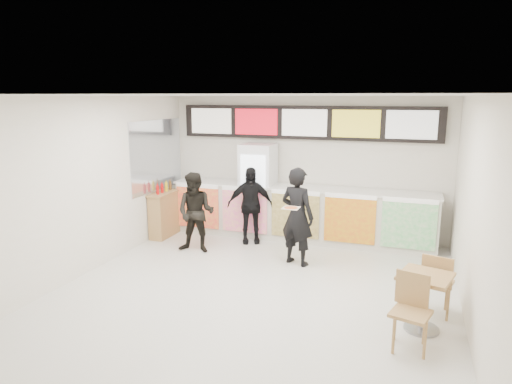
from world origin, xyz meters
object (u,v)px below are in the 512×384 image
at_px(service_counter, 299,213).
at_px(customer_left, 196,213).
at_px(drinks_fridge, 258,190).
at_px(customer_mid, 250,205).
at_px(cafe_table, 424,292).
at_px(condiment_ledge, 164,214).
at_px(customer_main, 297,216).

height_order(service_counter, customer_left, customer_left).
xyz_separation_m(drinks_fridge, customer_mid, (0.02, -0.56, -0.21)).
xyz_separation_m(cafe_table, condiment_ledge, (-5.27, 2.51, -0.03)).
relative_size(customer_left, cafe_table, 0.98).
height_order(drinks_fridge, condiment_ledge, drinks_fridge).
bearing_deg(customer_left, customer_main, -5.94).
relative_size(drinks_fridge, cafe_table, 1.25).
bearing_deg(condiment_ledge, customer_main, -12.75).
bearing_deg(customer_mid, customer_left, -155.38).
bearing_deg(condiment_ledge, cafe_table, -25.49).
xyz_separation_m(customer_main, customer_left, (-2.01, 0.01, -0.10)).
bearing_deg(cafe_table, customer_main, 155.64).
xyz_separation_m(customer_left, cafe_table, (4.15, -1.81, -0.25)).
xyz_separation_m(customer_main, customer_mid, (-1.22, 0.90, -0.09)).
height_order(customer_left, condiment_ledge, customer_left).
relative_size(drinks_fridge, condiment_ledge, 1.73).
bearing_deg(condiment_ledge, customer_mid, 5.68).
bearing_deg(customer_main, customer_left, 18.46).
height_order(service_counter, customer_main, customer_main).
relative_size(service_counter, customer_mid, 3.50).
relative_size(service_counter, condiment_ledge, 4.80).
bearing_deg(cafe_table, service_counter, 142.83).
distance_m(drinks_fridge, cafe_table, 4.72).
height_order(customer_mid, cafe_table, customer_mid).
height_order(customer_main, customer_mid, customer_main).
bearing_deg(customer_main, condiment_ledge, 5.92).
distance_m(drinks_fridge, customer_main, 1.92).
bearing_deg(cafe_table, customer_mid, 156.99).
bearing_deg(drinks_fridge, customer_main, -49.48).
bearing_deg(customer_main, service_counter, -59.18).
distance_m(customer_mid, condiment_ledge, 1.94).
height_order(customer_main, condiment_ledge, customer_main).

